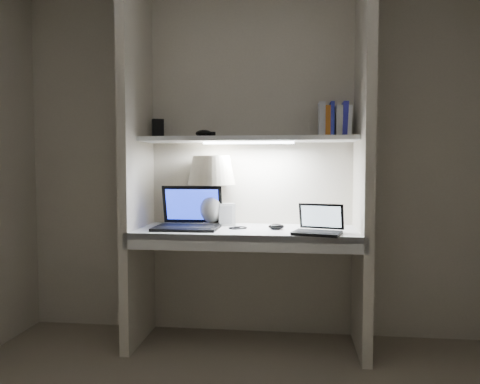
# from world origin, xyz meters

# --- Properties ---
(back_wall) EXTENTS (3.20, 0.01, 2.50)m
(back_wall) POSITION_xyz_m (0.00, 1.50, 1.25)
(back_wall) COLOR beige
(back_wall) RESTS_ON floor
(alcove_panel_left) EXTENTS (0.06, 0.55, 2.50)m
(alcove_panel_left) POSITION_xyz_m (-0.73, 1.23, 1.25)
(alcove_panel_left) COLOR beige
(alcove_panel_left) RESTS_ON floor
(alcove_panel_right) EXTENTS (0.06, 0.55, 2.50)m
(alcove_panel_right) POSITION_xyz_m (0.73, 1.23, 1.25)
(alcove_panel_right) COLOR beige
(alcove_panel_right) RESTS_ON floor
(desk) EXTENTS (1.40, 0.55, 0.04)m
(desk) POSITION_xyz_m (0.00, 1.23, 0.75)
(desk) COLOR white
(desk) RESTS_ON alcove_panel_left
(desk_apron) EXTENTS (1.46, 0.03, 0.10)m
(desk_apron) POSITION_xyz_m (0.00, 0.96, 0.72)
(desk_apron) COLOR silver
(desk_apron) RESTS_ON desk
(shelf) EXTENTS (1.40, 0.36, 0.03)m
(shelf) POSITION_xyz_m (0.00, 1.32, 1.35)
(shelf) COLOR silver
(shelf) RESTS_ON back_wall
(strip_light) EXTENTS (0.60, 0.04, 0.02)m
(strip_light) POSITION_xyz_m (0.00, 1.32, 1.33)
(strip_light) COLOR white
(strip_light) RESTS_ON shelf
(table_lamp) EXTENTS (0.32, 0.32, 0.47)m
(table_lamp) POSITION_xyz_m (-0.25, 1.36, 1.09)
(table_lamp) COLOR white
(table_lamp) RESTS_ON desk
(laptop_main) EXTENTS (0.41, 0.35, 0.27)m
(laptop_main) POSITION_xyz_m (-0.38, 1.22, 0.83)
(laptop_main) COLOR black
(laptop_main) RESTS_ON desk
(laptop_netbook) EXTENTS (0.33, 0.30, 0.18)m
(laptop_netbook) POSITION_xyz_m (0.45, 1.07, 0.81)
(laptop_netbook) COLOR black
(laptop_netbook) RESTS_ON desk
(speaker) EXTENTS (0.13, 0.11, 0.15)m
(speaker) POSITION_xyz_m (-0.15, 1.36, 0.85)
(speaker) COLOR silver
(speaker) RESTS_ON desk
(mouse) EXTENTS (0.11, 0.08, 0.04)m
(mouse) POSITION_xyz_m (0.19, 1.21, 0.79)
(mouse) COLOR black
(mouse) RESTS_ON desk
(cable_coil) EXTENTS (0.11, 0.11, 0.01)m
(cable_coil) POSITION_xyz_m (-0.05, 1.23, 0.78)
(cable_coil) COLOR black
(cable_coil) RESTS_ON desk
(sticky_note) EXTENTS (0.08, 0.08, 0.00)m
(sticky_note) POSITION_xyz_m (-0.48, 1.14, 0.77)
(sticky_note) COLOR yellow
(sticky_note) RESTS_ON desk
(book_row) EXTENTS (0.21, 0.15, 0.22)m
(book_row) POSITION_xyz_m (0.56, 1.36, 1.47)
(book_row) COLOR white
(book_row) RESTS_ON shelf
(shelf_box) EXTENTS (0.09, 0.08, 0.13)m
(shelf_box) POSITION_xyz_m (-0.64, 1.41, 1.43)
(shelf_box) COLOR black
(shelf_box) RESTS_ON shelf
(shelf_gadget) EXTENTS (0.13, 0.11, 0.05)m
(shelf_gadget) POSITION_xyz_m (-0.30, 1.34, 1.39)
(shelf_gadget) COLOR black
(shelf_gadget) RESTS_ON shelf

